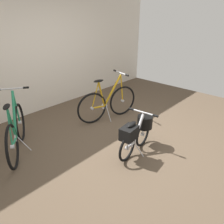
{
  "coord_description": "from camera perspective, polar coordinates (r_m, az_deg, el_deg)",
  "views": [
    {
      "loc": [
        -2.48,
        -2.08,
        2.12
      ],
      "look_at": [
        -0.03,
        0.19,
        0.55
      ],
      "focal_mm": 33.58,
      "sensor_mm": 36.0,
      "label": 1
    }
  ],
  "objects": [
    {
      "name": "ground_plane",
      "position": [
        3.87,
        2.36,
        -8.03
      ],
      "size": [
        7.22,
        7.22,
        0.0
      ],
      "primitive_type": "plane",
      "color": "brown"
    },
    {
      "name": "display_bike_right",
      "position": [
        4.53,
        -1.12,
        2.57
      ],
      "size": [
        1.42,
        0.54,
        1.01
      ],
      "color": "black",
      "rests_on": "ground_plane"
    },
    {
      "name": "folding_bike_foreground",
      "position": [
        3.46,
        6.86,
        -5.34
      ],
      "size": [
        0.95,
        0.53,
        0.68
      ],
      "color": "black",
      "rests_on": "ground_plane"
    },
    {
      "name": "display_bike_left",
      "position": [
        3.77,
        -24.66,
        -4.76
      ],
      "size": [
        0.84,
        1.26,
        1.03
      ],
      "color": "black",
      "rests_on": "ground_plane"
    },
    {
      "name": "back_wall",
      "position": [
        5.13,
        -18.99,
        17.87
      ],
      "size": [
        7.22,
        0.1,
        3.16
      ],
      "primitive_type": "cube",
      "color": "silver",
      "rests_on": "ground_plane"
    }
  ]
}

